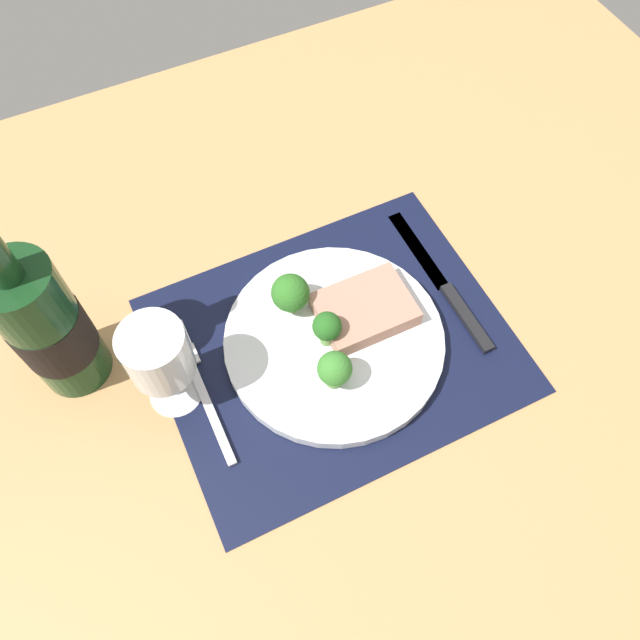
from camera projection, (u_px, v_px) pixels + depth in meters
ground_plane at (334, 350)px, 75.94cm from camera, size 140.00×110.00×3.00cm
placemat at (334, 344)px, 74.51cm from camera, size 40.39×32.84×0.30cm
plate at (334, 340)px, 73.68cm from camera, size 25.78×25.78×1.60cm
steak at (365, 309)px, 73.49cm from camera, size 10.92×8.25×2.34cm
broccoli_front_edge at (335, 369)px, 67.63cm from camera, size 3.87×3.87×5.21cm
broccoli_near_fork at (329, 330)px, 69.89cm from camera, size 3.34×3.34×5.07cm
broccoli_center at (290, 293)px, 72.38cm from camera, size 4.51×4.51×5.40cm
fork at (201, 387)px, 71.33cm from camera, size 2.40×19.20×0.50cm
knife at (447, 290)px, 77.75cm from camera, size 1.80×23.00×0.80cm
wine_bottle at (46, 325)px, 64.38cm from camera, size 7.93×7.93×29.08cm
wine_glass at (158, 357)px, 63.51cm from camera, size 6.86×6.86×13.46cm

